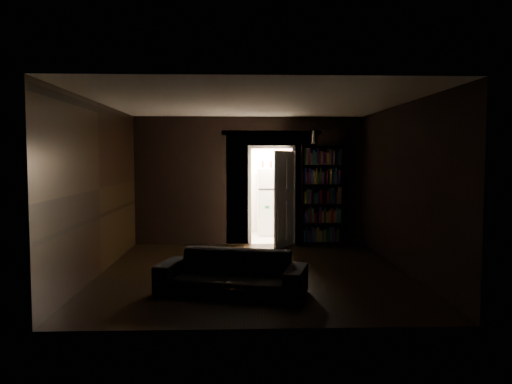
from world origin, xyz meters
TOP-DOWN VIEW (x-y plane):
  - ground at (0.00, 0.00)m, footprint 5.50×5.50m
  - room_walls at (-0.01, 1.07)m, footprint 5.02×5.61m
  - kitchen_alcove at (0.50, 3.87)m, footprint 2.20×1.80m
  - sofa at (-0.33, -1.31)m, footprint 2.21×1.40m
  - bookshelf at (1.57, 2.59)m, footprint 0.95×0.54m
  - refrigerator at (0.61, 4.03)m, footprint 0.92×0.88m
  - door at (0.74, 2.37)m, footprint 0.50×0.75m
  - figurine at (1.38, 2.53)m, footprint 0.10×0.10m
  - bottles at (0.57, 4.01)m, footprint 0.57×0.30m

SIDE VIEW (x-z plane):
  - ground at x=0.00m, z-range 0.00..0.00m
  - sofa at x=-0.33m, z-range 0.00..0.79m
  - refrigerator at x=0.61m, z-range 0.00..1.65m
  - door at x=0.74m, z-range 0.00..2.05m
  - bookshelf at x=1.57m, z-range 0.00..2.20m
  - kitchen_alcove at x=0.50m, z-range -0.09..2.51m
  - room_walls at x=-0.01m, z-range 0.26..3.10m
  - bottles at x=0.57m, z-range 1.65..1.89m
  - figurine at x=1.38m, z-range 2.20..2.48m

